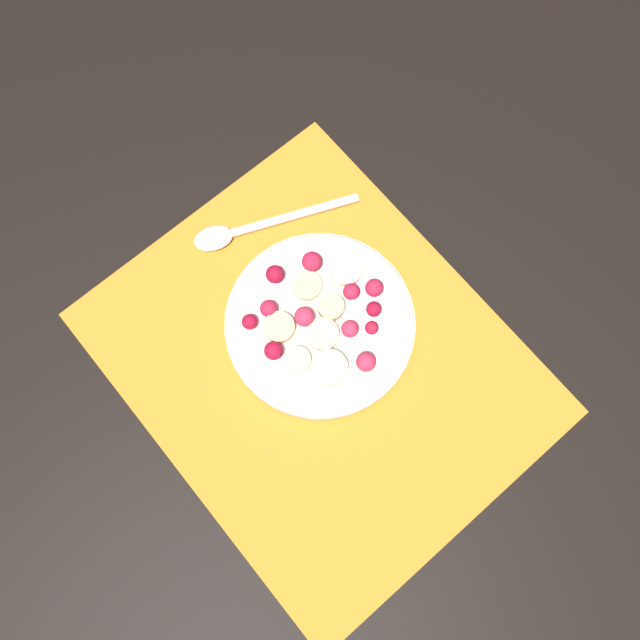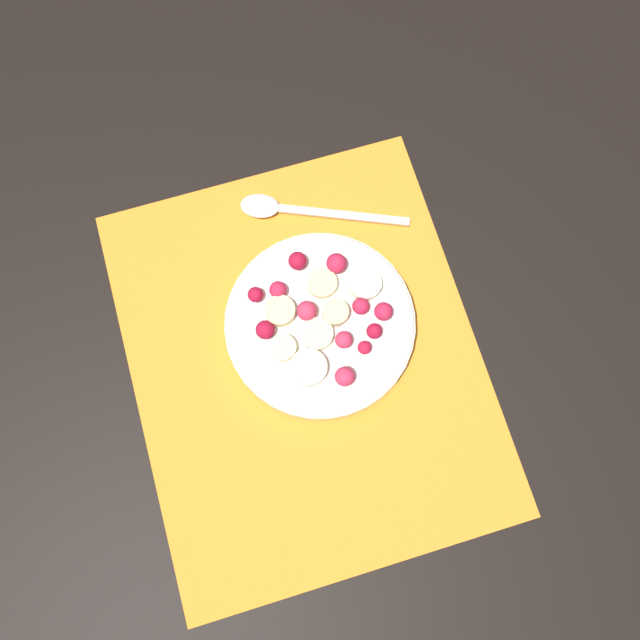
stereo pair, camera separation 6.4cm
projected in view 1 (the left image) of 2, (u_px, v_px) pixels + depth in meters
ground_plane at (319, 363)px, 0.67m from camera, size 3.00×3.00×0.00m
placemat at (319, 362)px, 0.67m from camera, size 0.45×0.37×0.01m
fruit_bowl at (320, 324)px, 0.65m from camera, size 0.20×0.20×0.05m
spoon at (242, 230)px, 0.70m from camera, size 0.09×0.18×0.01m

